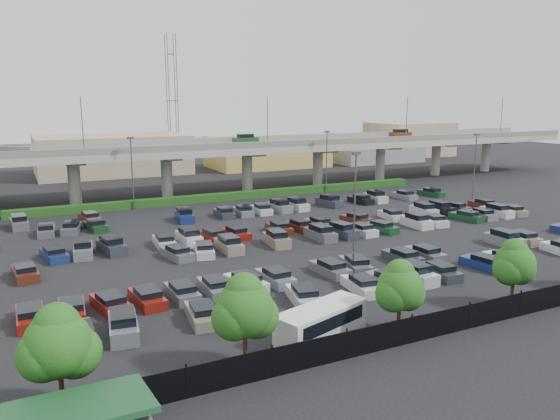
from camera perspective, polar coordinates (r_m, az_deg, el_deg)
name	(u,v)px	position (r m, az deg, el deg)	size (l,w,h in m)	color
ground	(315,234)	(64.12, 3.69, -2.49)	(280.00, 280.00, 0.00)	black
overpass	(218,151)	(91.64, -6.50, 6.15)	(150.00, 13.00, 15.80)	gray
hedge	(236,196)	(86.06, -4.67, 1.51)	(66.00, 1.60, 1.10)	#103712
fence	(510,307)	(43.07, 22.88, -9.32)	(70.00, 0.10, 2.00)	black
tree_row	(504,265)	(43.71, 22.34, -5.35)	(65.07, 3.66, 5.94)	#332316
shuttle_bus	(321,321)	(36.76, 4.31, -11.51)	(7.24, 4.33, 2.20)	silver
parked_cars	(322,235)	(60.93, 4.38, -2.67)	(62.92, 41.65, 1.67)	silver
light_poles	(276,181)	(62.71, -0.43, 3.03)	(66.90, 48.38, 10.30)	#494A4E
distant_buildings	(226,152)	(124.10, -5.71, 6.09)	(138.00, 24.00, 9.00)	gray
comm_tower	(172,98)	(132.52, -11.19, 11.42)	(2.40, 2.40, 30.00)	#494A4E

